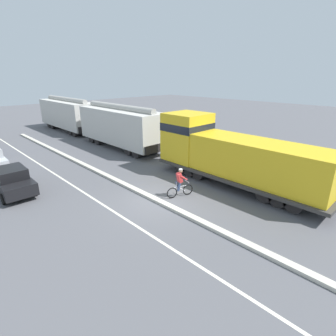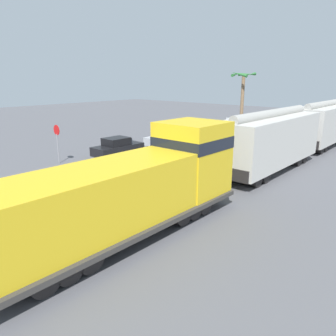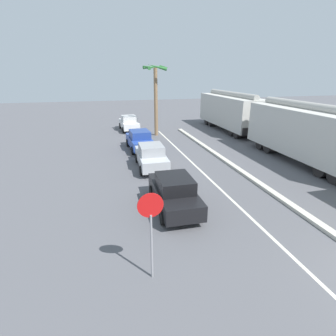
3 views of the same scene
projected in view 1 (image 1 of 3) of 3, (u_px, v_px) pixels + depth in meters
ground_plane at (156, 201)px, 14.87m from camera, size 120.00×120.00×0.00m
median_curb at (101, 173)px, 18.90m from camera, size 0.36×36.00×0.16m
lane_stripe at (69, 183)px, 17.35m from camera, size 0.14×36.00×0.01m
locomotive at (228, 156)px, 17.00m from camera, size 3.10×11.61×4.20m
hopper_car_lead at (120, 127)px, 25.14m from camera, size 2.90×10.60×4.18m
hopper_car_middle at (68, 114)px, 32.99m from camera, size 2.90×10.60×4.18m
parked_car_black at (12, 180)px, 15.64m from camera, size 1.89×4.23×1.62m
cyclist at (180, 184)px, 15.15m from camera, size 1.64×0.68×1.71m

